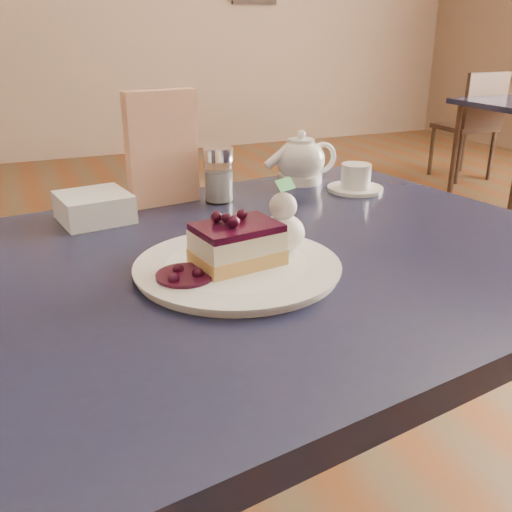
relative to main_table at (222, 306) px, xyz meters
name	(u,v)px	position (x,y,z in m)	size (l,w,h in m)	color
main_table	(222,306)	(0.00, 0.00, 0.00)	(1.35, 1.00, 0.77)	black
dessert_plate	(237,267)	(0.01, -0.05, 0.09)	(0.30, 0.30, 0.01)	white
cheesecake_slice	(237,244)	(0.01, -0.05, 0.12)	(0.14, 0.11, 0.06)	#EBB46B
whipped_cream	(283,233)	(0.09, -0.03, 0.12)	(0.07, 0.07, 0.06)	white
berry_sauce	(185,276)	(-0.08, -0.07, 0.10)	(0.08, 0.08, 0.01)	black
tea_set	(311,165)	(0.35, 0.36, 0.13)	(0.25, 0.23, 0.11)	white
menu_card	(162,149)	(0.00, 0.34, 0.19)	(0.14, 0.03, 0.23)	beige
sugar_shaker	(219,174)	(0.11, 0.31, 0.14)	(0.06, 0.06, 0.11)	white
napkin_stack	(94,207)	(-0.15, 0.28, 0.11)	(0.12, 0.12, 0.05)	white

